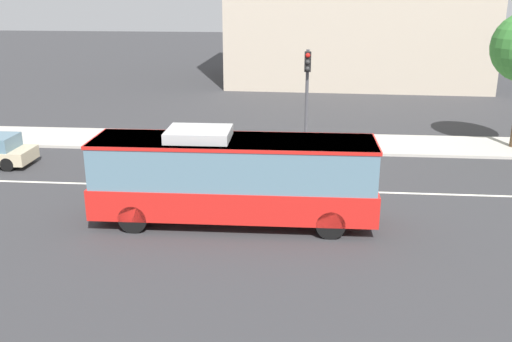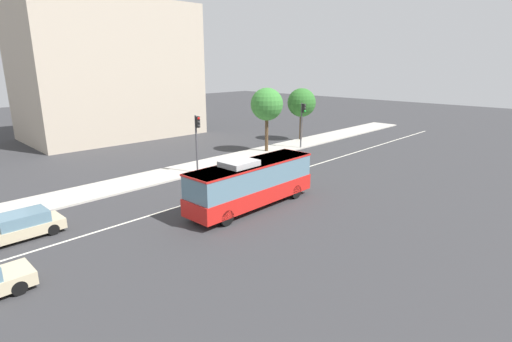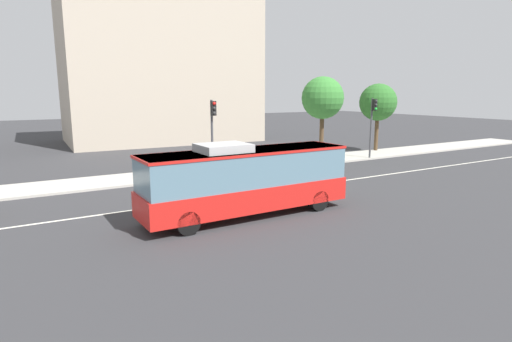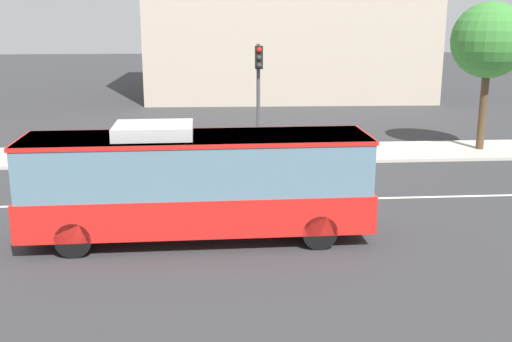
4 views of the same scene
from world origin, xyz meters
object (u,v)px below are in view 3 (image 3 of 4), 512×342
at_px(street_tree_kerbside_centre, 378,103).
at_px(street_tree_kerbside_left, 323,98).
at_px(transit_bus, 247,178).
at_px(traffic_light_mid_block, 373,118).
at_px(traffic_light_near_corner, 213,125).

bearing_deg(street_tree_kerbside_centre, street_tree_kerbside_left, -169.41).
relative_size(transit_bus, traffic_light_mid_block, 1.93).
height_order(transit_bus, traffic_light_mid_block, traffic_light_mid_block).
bearing_deg(street_tree_kerbside_centre, transit_bus, -150.04).
height_order(traffic_light_mid_block, street_tree_kerbside_left, street_tree_kerbside_left).
bearing_deg(traffic_light_near_corner, street_tree_kerbside_left, 98.89).
distance_m(traffic_light_mid_block, street_tree_kerbside_centre, 5.26).
bearing_deg(street_tree_kerbside_left, traffic_light_near_corner, -170.91).
xyz_separation_m(traffic_light_mid_block, street_tree_kerbside_centre, (3.98, 3.24, 1.17)).
bearing_deg(street_tree_kerbside_centre, traffic_light_mid_block, -140.81).
distance_m(transit_bus, traffic_light_near_corner, 9.60).
relative_size(street_tree_kerbside_left, street_tree_kerbside_centre, 1.07).
relative_size(traffic_light_near_corner, street_tree_kerbside_left, 0.74).
bearing_deg(street_tree_kerbside_left, traffic_light_mid_block, -23.00).
relative_size(transit_bus, traffic_light_near_corner, 1.93).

